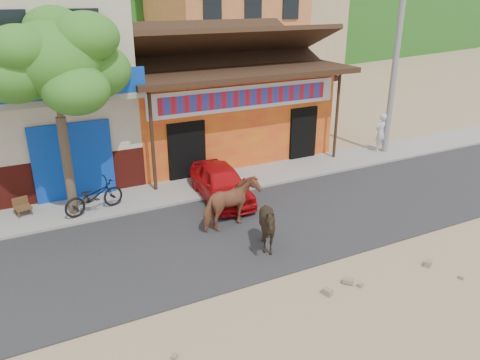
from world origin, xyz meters
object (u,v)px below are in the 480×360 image
object	(u,v)px
scooter	(94,196)
cafe_chair_right	(21,200)
pedestrian	(381,133)
red_car	(221,183)
cow_tan	(231,204)
tree	(60,117)
utility_pole	(396,55)
cow_dark	(268,226)

from	to	relation	value
scooter	cafe_chair_right	distance (m)	2.13
pedestrian	red_car	bearing A→B (deg)	4.90
cow_tan	cafe_chair_right	bearing A→B (deg)	42.27
tree	utility_pole	world-z (taller)	utility_pole
pedestrian	tree	bearing A→B (deg)	-3.02
scooter	cafe_chair_right	xyz separation A→B (m)	(-2.00, 0.73, -0.01)
scooter	pedestrian	world-z (taller)	pedestrian
utility_pole	tree	bearing A→B (deg)	-179.10
tree	cafe_chair_right	size ratio (longest dim) A/B	6.13
cafe_chair_right	cow_tan	bearing A→B (deg)	-46.30
tree	pedestrian	xyz separation A→B (m)	(12.60, 0.34, -2.19)
tree	cafe_chair_right	bearing A→B (deg)	160.73
cow_tan	red_car	world-z (taller)	cow_tan
cow_dark	red_car	distance (m)	3.60
cow_tan	pedestrian	world-z (taller)	pedestrian
utility_pole	cow_tan	xyz separation A→B (m)	(-8.83, -3.16, -3.35)
tree	cow_dark	xyz separation A→B (m)	(4.25, -4.58, -2.38)
cow_dark	cafe_chair_right	distance (m)	7.60
cow_dark	pedestrian	xyz separation A→B (m)	(8.35, 4.93, 0.19)
cow_tan	cafe_chair_right	world-z (taller)	cow_tan
scooter	cafe_chair_right	world-z (taller)	scooter
tree	cow_tan	bearing A→B (deg)	-36.67
red_car	cafe_chair_right	distance (m)	6.14
tree	utility_pole	size ratio (longest dim) A/B	0.75
cow_dark	red_car	bearing A→B (deg)	152.26
utility_pole	pedestrian	xyz separation A→B (m)	(-0.20, 0.14, -3.19)
scooter	cow_dark	bearing A→B (deg)	-155.56
cafe_chair_right	red_car	bearing A→B (deg)	-27.66
scooter	red_car	bearing A→B (deg)	-116.48
scooter	pedestrian	distance (m)	12.02
red_car	pedestrian	size ratio (longest dim) A/B	2.12
red_car	pedestrian	distance (m)	8.16
cow_tan	cafe_chair_right	size ratio (longest dim) A/B	1.78
utility_pole	cafe_chair_right	xyz separation A→B (m)	(-14.20, 0.29, -3.51)
cow_dark	cafe_chair_right	xyz separation A→B (m)	(-5.65, 5.07, -0.13)
utility_pole	cow_dark	xyz separation A→B (m)	(-8.55, -4.78, -3.38)
cafe_chair_right	cow_dark	bearing A→B (deg)	-55.52
utility_pole	red_car	distance (m)	9.04
cow_tan	cafe_chair_right	distance (m)	6.39
cow_dark	cafe_chair_right	world-z (taller)	cow_dark
cow_dark	red_car	size ratio (longest dim) A/B	0.41
pedestrian	cafe_chair_right	distance (m)	14.00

